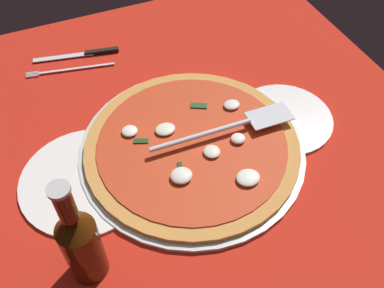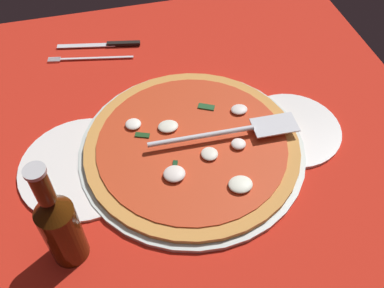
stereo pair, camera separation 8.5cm
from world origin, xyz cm
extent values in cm
cube|color=red|center=(0.00, 0.00, -0.40)|extent=(108.26, 108.26, 0.80)
cube|color=white|center=(-49.62, -22.55, 0.05)|extent=(9.02, 9.02, 0.10)
cube|color=white|center=(-49.62, -4.51, 0.05)|extent=(9.02, 9.02, 0.10)
cube|color=white|center=(-40.60, -31.58, 0.05)|extent=(9.02, 9.02, 0.10)
cube|color=white|center=(-40.60, -13.53, 0.05)|extent=(9.02, 9.02, 0.10)
cube|color=white|center=(-40.60, 4.51, 0.05)|extent=(9.02, 9.02, 0.10)
cube|color=white|center=(-31.58, -40.60, 0.05)|extent=(9.02, 9.02, 0.10)
cube|color=white|center=(-31.58, -22.55, 0.05)|extent=(9.02, 9.02, 0.10)
cube|color=white|center=(-31.58, -4.51, 0.05)|extent=(9.02, 9.02, 0.10)
cube|color=white|center=(-31.58, 13.53, 0.05)|extent=(9.02, 9.02, 0.10)
cube|color=white|center=(-22.55, -49.62, 0.05)|extent=(9.02, 9.02, 0.10)
cube|color=white|center=(-22.55, -31.58, 0.05)|extent=(9.02, 9.02, 0.10)
cube|color=white|center=(-22.55, -13.53, 0.05)|extent=(9.02, 9.02, 0.10)
cube|color=white|center=(-22.55, 4.51, 0.05)|extent=(9.02, 9.02, 0.10)
cube|color=white|center=(-22.55, 22.55, 0.05)|extent=(9.02, 9.02, 0.10)
cube|color=white|center=(-13.53, -40.60, 0.05)|extent=(9.02, 9.02, 0.10)
cube|color=white|center=(-13.53, -22.55, 0.05)|extent=(9.02, 9.02, 0.10)
cube|color=white|center=(-13.53, -4.51, 0.05)|extent=(9.02, 9.02, 0.10)
cube|color=white|center=(-13.53, 13.53, 0.05)|extent=(9.02, 9.02, 0.10)
cube|color=silver|center=(-13.53, 31.58, 0.05)|extent=(9.02, 9.02, 0.10)
cube|color=white|center=(-4.51, -49.62, 0.05)|extent=(9.02, 9.02, 0.10)
cube|color=white|center=(-4.51, -31.58, 0.05)|extent=(9.02, 9.02, 0.10)
cube|color=white|center=(-4.51, -13.53, 0.05)|extent=(9.02, 9.02, 0.10)
cube|color=white|center=(-4.51, 4.51, 0.05)|extent=(9.02, 9.02, 0.10)
cube|color=white|center=(-4.51, 22.55, 0.05)|extent=(9.02, 9.02, 0.10)
cube|color=white|center=(4.51, -40.60, 0.05)|extent=(9.02, 9.02, 0.10)
cube|color=white|center=(4.51, -22.55, 0.05)|extent=(9.02, 9.02, 0.10)
cube|color=white|center=(4.51, -4.51, 0.05)|extent=(9.02, 9.02, 0.10)
cube|color=white|center=(4.51, 13.53, 0.05)|extent=(9.02, 9.02, 0.10)
cube|color=silver|center=(13.53, -49.62, 0.05)|extent=(9.02, 9.02, 0.10)
cube|color=white|center=(13.53, -31.58, 0.05)|extent=(9.02, 9.02, 0.10)
cube|color=white|center=(13.53, -13.53, 0.05)|extent=(9.02, 9.02, 0.10)
cube|color=white|center=(13.53, 4.51, 0.05)|extent=(9.02, 9.02, 0.10)
cube|color=white|center=(13.53, 22.55, 0.05)|extent=(9.02, 9.02, 0.10)
cube|color=white|center=(22.55, -40.60, 0.05)|extent=(9.02, 9.02, 0.10)
cube|color=white|center=(22.55, -22.55, 0.05)|extent=(9.02, 9.02, 0.10)
cube|color=white|center=(22.55, -4.51, 0.05)|extent=(9.02, 9.02, 0.10)
cube|color=white|center=(22.55, 13.53, 0.05)|extent=(9.02, 9.02, 0.10)
cube|color=white|center=(31.58, -13.53, 0.05)|extent=(9.02, 9.02, 0.10)
cube|color=white|center=(31.58, 4.51, 0.05)|extent=(9.02, 9.02, 0.10)
cylinder|color=silver|center=(-2.45, 1.01, 0.71)|extent=(45.03, 45.03, 1.22)
cylinder|color=silver|center=(-23.86, 0.83, 0.60)|extent=(20.70, 20.70, 1.00)
cylinder|color=white|center=(19.00, -0.01, 0.60)|extent=(25.07, 25.07, 1.00)
cylinder|color=#D18C41|center=(-2.45, 1.01, 1.85)|extent=(42.70, 42.70, 1.06)
cylinder|color=red|center=(-2.45, 1.01, 2.53)|extent=(37.71, 37.71, 0.30)
ellipsoid|color=silver|center=(-14.20, -5.06, 3.18)|extent=(3.52, 2.99, 1.00)
ellipsoid|color=silver|center=(1.28, -4.00, 3.21)|extent=(4.13, 3.42, 1.05)
ellipsoid|color=white|center=(8.02, -6.37, 3.20)|extent=(3.23, 3.14, 1.04)
ellipsoid|color=silver|center=(-4.91, 4.94, 3.18)|extent=(3.29, 3.35, 0.99)
ellipsoid|color=white|center=(-11.04, 4.01, 3.26)|extent=(2.93, 2.81, 1.17)
ellipsoid|color=silver|center=(2.70, 8.04, 3.35)|extent=(4.14, 3.87, 1.34)
ellipsoid|color=white|center=(-8.39, 13.22, 3.26)|extent=(4.48, 3.92, 1.15)
cube|color=#123B1C|center=(2.06, 5.68, 2.83)|extent=(1.52, 2.28, 0.30)
cube|color=#1D4C25|center=(-7.82, -7.83, 2.83)|extent=(3.76, 2.90, 0.30)
cube|color=#1B421C|center=(6.72, -3.26, 2.83)|extent=(3.11, 2.16, 0.30)
cube|color=silver|center=(-19.30, 1.75, 4.17)|extent=(9.13, 5.54, 0.30)
cylinder|color=silver|center=(-4.24, 1.30, 4.52)|extent=(21.18, 1.63, 1.00)
cube|color=white|center=(12.43, -35.14, 0.40)|extent=(18.07, 14.28, 0.60)
cube|color=silver|center=(12.93, -32.64, 0.83)|extent=(17.50, 4.03, 0.25)
cube|color=silver|center=(22.96, -35.29, 0.83)|extent=(2.99, 0.80, 0.25)
cube|color=silver|center=(23.05, -34.86, 0.83)|extent=(2.99, 0.80, 0.25)
cube|color=silver|center=(23.13, -34.43, 0.83)|extent=(2.99, 0.80, 0.25)
cube|color=silver|center=(23.22, -34.00, 0.83)|extent=(2.99, 0.80, 0.25)
cube|color=black|center=(5.82, -36.44, 1.10)|extent=(8.38, 2.79, 0.80)
cube|color=silver|center=(14.99, -38.26, 0.83)|extent=(14.53, 4.19, 0.25)
cylinder|color=#3D1C06|center=(22.58, 17.48, 6.62)|extent=(5.99, 5.99, 13.04)
cone|color=#3D1C06|center=(22.58, 17.48, 14.77)|extent=(5.99, 5.99, 3.26)
cylinder|color=#3D1C06|center=(22.58, 17.48, 19.55)|extent=(2.66, 2.66, 6.30)
cylinder|color=#B7B7BC|center=(22.58, 17.48, 23.00)|extent=(3.06, 3.06, 0.60)
camera|label=1|loc=(19.21, 51.68, 67.25)|focal=40.29mm
camera|label=2|loc=(11.15, 54.41, 67.25)|focal=40.29mm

